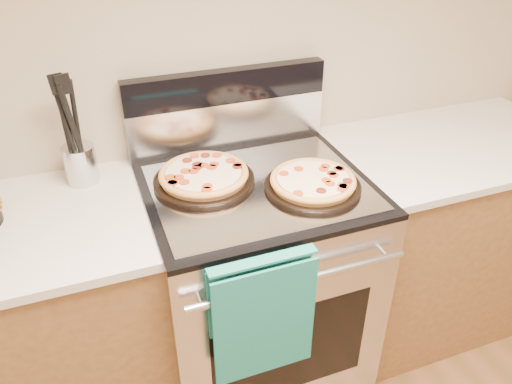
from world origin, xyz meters
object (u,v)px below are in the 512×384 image
object	(u,v)px
range_body	(256,286)
pepperoni_pizza_front	(313,183)
utensil_crock	(81,164)
pepperoni_pizza_back	(204,176)

from	to	relation	value
range_body	pepperoni_pizza_front	size ratio (longest dim) A/B	2.83
range_body	utensil_crock	world-z (taller)	utensil_crock
pepperoni_pizza_front	pepperoni_pizza_back	bearing A→B (deg)	153.50
range_body	pepperoni_pizza_front	xyz separation A→B (m)	(0.16, -0.10, 0.50)
pepperoni_pizza_back	pepperoni_pizza_front	size ratio (longest dim) A/B	1.06
range_body	pepperoni_pizza_back	world-z (taller)	pepperoni_pizza_back
pepperoni_pizza_front	utensil_crock	distance (m)	0.79
range_body	pepperoni_pizza_front	world-z (taller)	pepperoni_pizza_front
pepperoni_pizza_back	utensil_crock	bearing A→B (deg)	155.03
pepperoni_pizza_back	pepperoni_pizza_front	world-z (taller)	pepperoni_pizza_back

